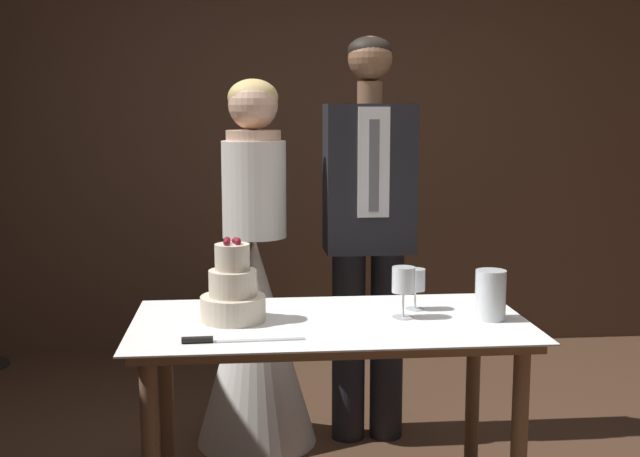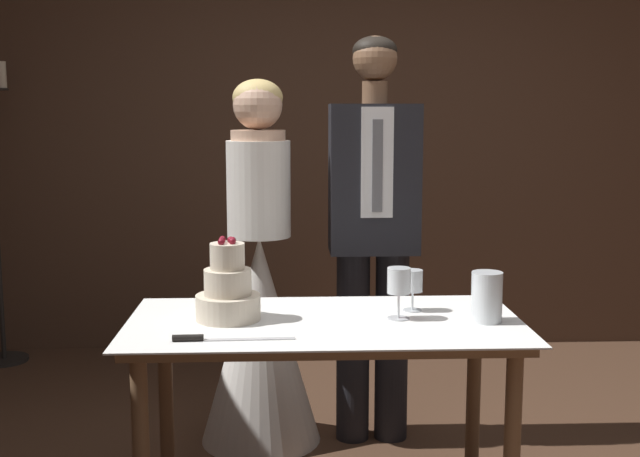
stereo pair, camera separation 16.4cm
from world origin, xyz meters
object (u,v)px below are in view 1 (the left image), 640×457
(cake_table, at_px, (330,346))
(cake_knife, at_px, (219,340))
(wine_glass_near, at_px, (403,282))
(bride, at_px, (256,312))
(tiered_cake, at_px, (233,292))
(groom, at_px, (369,224))
(hurricane_candle, at_px, (490,296))
(wine_glass_middle, at_px, (415,281))

(cake_table, relative_size, cake_knife, 3.52)
(wine_glass_near, height_order, bride, bride)
(tiered_cake, xyz_separation_m, groom, (0.59, 0.71, 0.14))
(groom, bearing_deg, wine_glass_near, -89.12)
(cake_table, relative_size, hurricane_candle, 7.85)
(cake_knife, bearing_deg, bride, 80.79)
(tiered_cake, distance_m, groom, 0.94)
(wine_glass_middle, distance_m, groom, 0.64)
(tiered_cake, height_order, hurricane_candle, tiered_cake)
(cake_knife, height_order, wine_glass_near, wine_glass_near)
(wine_glass_near, xyz_separation_m, bride, (-0.52, 0.73, -0.28))
(cake_knife, height_order, bride, bride)
(cake_table, distance_m, bride, 0.79)
(hurricane_candle, bearing_deg, cake_table, 175.93)
(hurricane_candle, relative_size, groom, 0.10)
(wine_glass_middle, bearing_deg, bride, 133.41)
(tiered_cake, xyz_separation_m, bride, (0.09, 0.72, -0.26))
(cake_table, distance_m, wine_glass_near, 0.35)
(cake_knife, relative_size, hurricane_candle, 2.23)
(cake_knife, relative_size, wine_glass_middle, 2.57)
(tiered_cake, xyz_separation_m, cake_knife, (-0.04, -0.27, -0.10))
(groom, bearing_deg, cake_table, -108.80)
(cake_knife, relative_size, groom, 0.22)
(tiered_cake, height_order, wine_glass_middle, tiered_cake)
(tiered_cake, bearing_deg, groom, 50.24)
(bride, distance_m, groom, 0.64)
(tiered_cake, distance_m, hurricane_candle, 0.91)
(hurricane_candle, distance_m, groom, 0.86)
(cake_table, xyz_separation_m, cake_knife, (-0.38, -0.24, 0.10))
(wine_glass_middle, relative_size, groom, 0.09)
(bride, bearing_deg, hurricane_candle, -43.70)
(cake_table, height_order, bride, bride)
(cake_knife, xyz_separation_m, groom, (0.64, 0.98, 0.23))
(tiered_cake, relative_size, wine_glass_middle, 1.92)
(bride, bearing_deg, groom, -0.08)
(wine_glass_middle, relative_size, bride, 0.09)
(tiered_cake, relative_size, cake_knife, 0.75)
(tiered_cake, relative_size, hurricane_candle, 1.67)
(cake_table, height_order, wine_glass_middle, wine_glass_middle)
(cake_table, height_order, wine_glass_near, wine_glass_near)
(tiered_cake, distance_m, wine_glass_near, 0.61)
(bride, bearing_deg, cake_table, -71.22)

